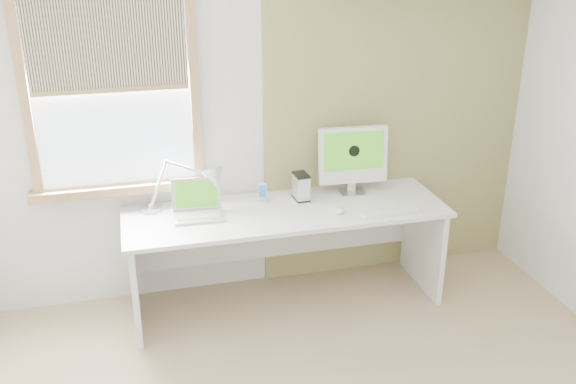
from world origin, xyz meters
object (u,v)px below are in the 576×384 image
object	(u,v)px
laptop	(197,206)
desk	(284,231)
imac	(353,156)
external_drive	(301,187)
desk_lamp	(202,182)

from	to	relation	value
laptop	desk	bearing A→B (deg)	-1.17
laptop	imac	world-z (taller)	imac
desk	imac	bearing A→B (deg)	12.95
desk	external_drive	distance (m)	0.34
desk	laptop	xyz separation A→B (m)	(-0.59, 0.01, 0.25)
laptop	imac	xyz separation A→B (m)	(1.13, 0.11, 0.22)
desk_lamp	laptop	distance (m)	0.17
external_drive	imac	size ratio (longest dim) A/B	0.38
external_drive	imac	distance (m)	0.43
desk_lamp	desk	bearing A→B (deg)	-11.89
imac	external_drive	bearing A→B (deg)	-174.91
desk	imac	distance (m)	0.72
desk	desk_lamp	bearing A→B (deg)	168.11
desk_lamp	imac	world-z (taller)	imac
laptop	external_drive	world-z (taller)	laptop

